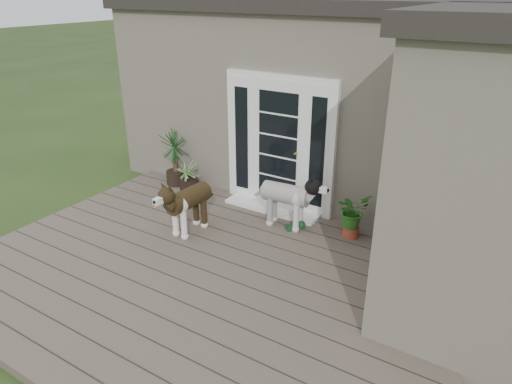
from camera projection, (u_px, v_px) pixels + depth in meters
The scene contains 16 objects.
deck at pixel (207, 275), 5.95m from camera, with size 6.20×4.60×0.12m, color #6B5B4C.
house_main at pixel (343, 98), 8.64m from camera, with size 7.40×4.00×3.10m, color #665E54.
roof_main at pixel (350, 3), 7.97m from camera, with size 7.60×4.20×0.20m, color #2D2826.
house_wing at pixel (488, 188), 4.80m from camera, with size 1.60×2.40×3.10m, color #665E54.
door_unit at pixel (279, 143), 7.29m from camera, with size 1.90×0.14×2.15m, color white.
door_step at pixel (272, 208), 7.57m from camera, with size 1.60×0.40×0.05m, color white.
brindle_dog at pixel (189, 207), 6.74m from camera, with size 0.40×0.94×0.79m, color #3C2C15, non-canonical shape.
white_dog at pixel (286, 202), 6.90m from camera, with size 0.40×0.94×0.78m, color beige, non-canonical shape.
spider_plant at pixel (189, 175), 8.15m from camera, with size 0.55×0.55×0.59m, color #AABB73, non-canonical shape.
yucca at pixel (175, 158), 8.36m from camera, with size 0.69×0.69×0.99m, color black, non-canonical shape.
herb_a at pixel (352, 218), 6.64m from camera, with size 0.47×0.47×0.60m, color #245117.
herb_b at pixel (402, 227), 6.45m from camera, with size 0.37×0.37×0.55m, color #254F16.
herb_c at pixel (393, 234), 6.28m from camera, with size 0.34×0.34×0.53m, color #1E5F1B.
sapling at pixel (411, 221), 5.13m from camera, with size 0.56×0.56×1.91m, color #275B1A, non-canonical shape.
clog_left at pixel (297, 215), 7.29m from camera, with size 0.13×0.29×0.09m, color black, non-canonical shape.
clog_right at pixel (295, 226), 6.94m from camera, with size 0.15×0.33×0.10m, color #173A21, non-canonical shape.
Camera 1 is at (3.18, -3.51, 3.46)m, focal length 32.45 mm.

